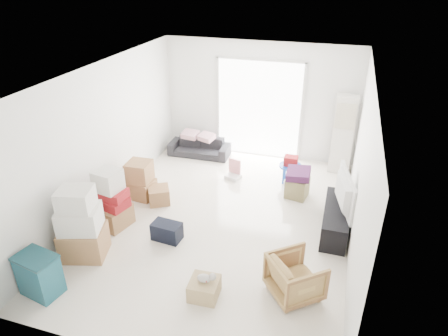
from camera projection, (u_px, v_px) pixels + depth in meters
room_shell at (220, 154)px, 6.68m from camera, size 4.98×6.48×3.18m
sliding_door at (259, 105)px, 9.25m from camera, size 2.10×0.04×2.33m
ac_tower at (343, 135)px, 8.64m from camera, size 0.45×0.30×1.75m
tv_console at (335, 219)px, 6.95m from camera, size 0.42×1.40×0.47m
television at (338, 204)px, 6.80m from camera, size 0.88×1.23×0.15m
sofa at (199, 144)px, 9.64m from camera, size 1.48×0.47×0.57m
pillow_left at (190, 130)px, 9.53m from camera, size 0.46×0.38×0.13m
pillow_right at (207, 133)px, 9.40m from camera, size 0.40×0.36×0.11m
armchair at (296, 275)px, 5.55m from camera, size 0.90×0.91×0.69m
storage_bins at (39, 275)px, 5.58m from camera, size 0.63×0.49×0.65m
box_stack_a at (81, 227)px, 6.22m from camera, size 0.79×0.71×1.22m
box_stack_b at (111, 202)px, 6.99m from camera, size 0.66×0.65×1.09m
box_stack_c at (140, 180)px, 7.87m from camera, size 0.56×0.48×0.77m
loose_box at (159, 195)px, 7.78m from camera, size 0.53×0.53×0.33m
duffel_bag at (167, 231)px, 6.76m from camera, size 0.51×0.34×0.31m
ottoman at (297, 187)px, 7.97m from camera, size 0.47×0.47×0.41m
blanket at (298, 175)px, 7.84m from camera, size 0.46×0.46×0.14m
kids_table at (291, 164)px, 8.38m from camera, size 0.47×0.47×0.61m
toy_walker at (234, 173)px, 8.71m from camera, size 0.37×0.34×0.41m
wood_crate at (204, 288)px, 5.61m from camera, size 0.42×0.42×0.27m
plush_bunny at (206, 278)px, 5.52m from camera, size 0.27×0.15×0.13m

